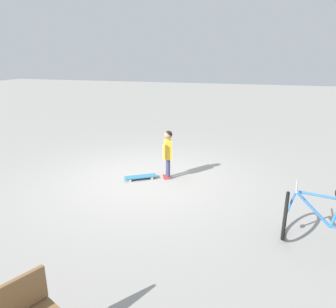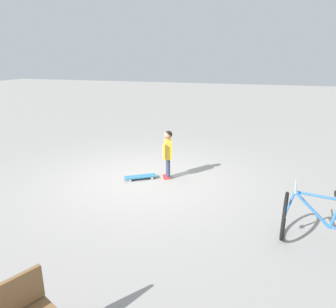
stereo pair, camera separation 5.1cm
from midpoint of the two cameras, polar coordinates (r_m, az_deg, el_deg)
name	(u,v)px [view 1 (the left image)]	position (r m, az deg, el deg)	size (l,w,h in m)	color
ground_plane	(144,180)	(6.81, -4.61, -4.69)	(50.00, 50.00, 0.00)	gray
child_person	(168,149)	(6.67, -0.23, 0.87)	(0.25, 0.41, 1.06)	#2D3351
skateboard	(140,177)	(6.81, -5.26, -4.16)	(0.68, 0.53, 0.07)	teal
bicycle_near	(325,221)	(4.91, 26.35, -10.88)	(1.14, 0.82, 0.85)	black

